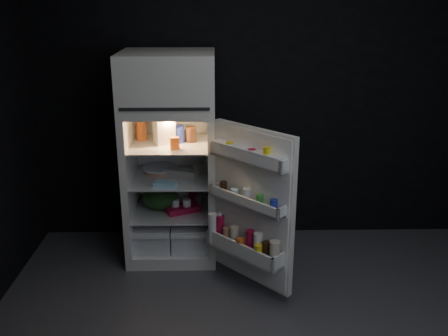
{
  "coord_description": "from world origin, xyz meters",
  "views": [
    {
      "loc": [
        -0.36,
        -2.75,
        2.2
      ],
      "look_at": [
        -0.29,
        1.0,
        0.9
      ],
      "focal_mm": 40.0,
      "sensor_mm": 36.0,
      "label": 1
    }
  ],
  "objects_px": {
    "fridge_door": "(250,210)",
    "yogurt_tray": "(182,209)",
    "milk_jug": "(164,129)",
    "egg_carton": "(181,173)",
    "refrigerator": "(171,150)"
  },
  "relations": [
    {
      "from": "egg_carton",
      "to": "yogurt_tray",
      "type": "relative_size",
      "value": 0.99
    },
    {
      "from": "milk_jug",
      "to": "yogurt_tray",
      "type": "xyz_separation_m",
      "value": [
        0.14,
        -0.06,
        -0.69
      ]
    },
    {
      "from": "refrigerator",
      "to": "egg_carton",
      "type": "distance_m",
      "value": 0.22
    },
    {
      "from": "egg_carton",
      "to": "yogurt_tray",
      "type": "height_order",
      "value": "egg_carton"
    },
    {
      "from": "milk_jug",
      "to": "fridge_door",
      "type": "bearing_deg",
      "value": -64.48
    },
    {
      "from": "fridge_door",
      "to": "yogurt_tray",
      "type": "xyz_separation_m",
      "value": [
        -0.55,
        0.55,
        -0.23
      ]
    },
    {
      "from": "refrigerator",
      "to": "egg_carton",
      "type": "height_order",
      "value": "refrigerator"
    },
    {
      "from": "milk_jug",
      "to": "egg_carton",
      "type": "bearing_deg",
      "value": -29.61
    },
    {
      "from": "fridge_door",
      "to": "yogurt_tray",
      "type": "distance_m",
      "value": 0.81
    },
    {
      "from": "milk_jug",
      "to": "refrigerator",
      "type": "bearing_deg",
      "value": 15.37
    },
    {
      "from": "yogurt_tray",
      "to": "fridge_door",
      "type": "bearing_deg",
      "value": -69.71
    },
    {
      "from": "refrigerator",
      "to": "yogurt_tray",
      "type": "xyz_separation_m",
      "value": [
        0.09,
        -0.1,
        -0.5
      ]
    },
    {
      "from": "fridge_door",
      "to": "egg_carton",
      "type": "relative_size",
      "value": 4.34
    },
    {
      "from": "milk_jug",
      "to": "egg_carton",
      "type": "xyz_separation_m",
      "value": [
        0.13,
        -0.02,
        -0.38
      ]
    },
    {
      "from": "fridge_door",
      "to": "milk_jug",
      "type": "relative_size",
      "value": 5.08
    }
  ]
}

